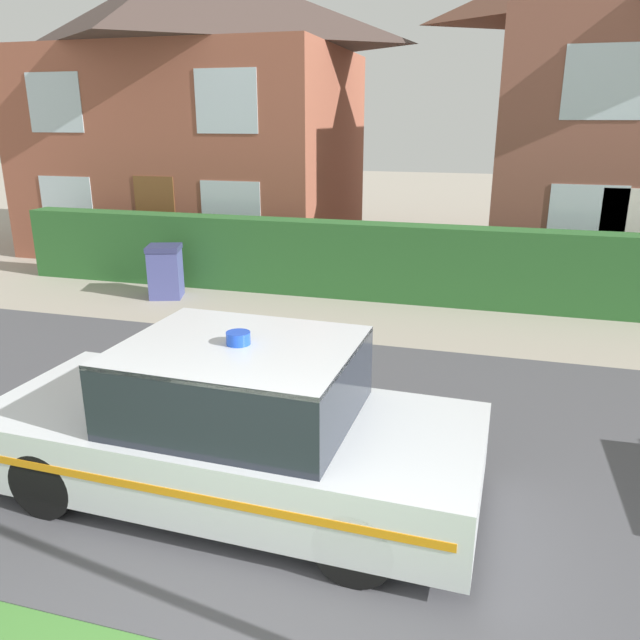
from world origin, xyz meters
name	(u,v)px	position (x,y,z in m)	size (l,w,h in m)	color
road_strip	(347,440)	(0.00, 4.05, 0.01)	(28.00, 6.02, 0.01)	#4C4C51
garden_hedge	(376,261)	(-0.80, 9.68, 0.73)	(15.10, 0.57, 1.46)	#2D662D
police_car	(234,425)	(-0.77, 2.80, 0.69)	(4.52, 1.97, 1.58)	black
house_left	(197,106)	(-6.42, 13.76, 3.63)	(8.06, 6.03, 7.12)	#93513D
wheelie_bin	(165,271)	(-4.74, 8.64, 0.52)	(0.78, 0.77, 1.02)	#474C8C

